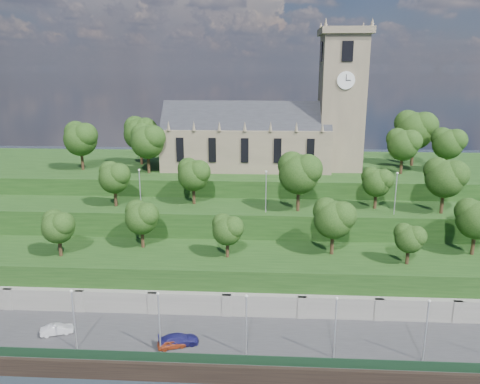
# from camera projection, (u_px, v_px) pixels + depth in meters

# --- Properties ---
(ground) EXTENTS (320.00, 320.00, 0.00)m
(ground) POSITION_uv_depth(u_px,v_px,m) (263.00, 384.00, 52.00)
(ground) COLOR #1B242B
(ground) RESTS_ON ground
(promenade) EXTENTS (160.00, 12.00, 2.00)m
(promenade) POSITION_uv_depth(u_px,v_px,m) (264.00, 345.00, 57.54)
(promenade) COLOR #2D2D30
(promenade) RESTS_ON ground
(quay_wall) EXTENTS (160.00, 0.50, 2.20)m
(quay_wall) POSITION_uv_depth(u_px,v_px,m) (263.00, 376.00, 51.67)
(quay_wall) COLOR black
(quay_wall) RESTS_ON ground
(fence) EXTENTS (160.00, 0.10, 1.20)m
(fence) POSITION_uv_depth(u_px,v_px,m) (263.00, 361.00, 51.92)
(fence) COLOR #15311D
(fence) RESTS_ON promenade
(retaining_wall) EXTENTS (160.00, 2.10, 5.00)m
(retaining_wall) POSITION_uv_depth(u_px,v_px,m) (264.00, 310.00, 62.92)
(retaining_wall) COLOR slate
(retaining_wall) RESTS_ON ground
(embankment_lower) EXTENTS (160.00, 12.00, 8.00)m
(embankment_lower) POSITION_uv_depth(u_px,v_px,m) (265.00, 281.00, 68.36)
(embankment_lower) COLOR #183612
(embankment_lower) RESTS_ON ground
(embankment_upper) EXTENTS (160.00, 10.00, 12.00)m
(embankment_upper) POSITION_uv_depth(u_px,v_px,m) (265.00, 241.00, 78.46)
(embankment_upper) COLOR #183612
(embankment_upper) RESTS_ON ground
(hilltop) EXTENTS (160.00, 32.00, 15.00)m
(hilltop) POSITION_uv_depth(u_px,v_px,m) (266.00, 199.00, 98.35)
(hilltop) COLOR #183612
(hilltop) RESTS_ON ground
(church) EXTENTS (38.60, 12.35, 27.60)m
(church) POSITION_uv_depth(u_px,v_px,m) (271.00, 130.00, 90.60)
(church) COLOR #6C604C
(church) RESTS_ON hilltop
(trees_lower) EXTENTS (64.70, 9.03, 8.25)m
(trees_lower) POSITION_uv_depth(u_px,v_px,m) (291.00, 221.00, 66.35)
(trees_lower) COLOR black
(trees_lower) RESTS_ON embankment_lower
(trees_upper) EXTENTS (58.30, 8.76, 9.47)m
(trees_upper) POSITION_uv_depth(u_px,v_px,m) (296.00, 175.00, 74.15)
(trees_upper) COLOR black
(trees_upper) RESTS_ON embankment_upper
(trees_hilltop) EXTENTS (75.96, 16.81, 11.08)m
(trees_hilltop) POSITION_uv_depth(u_px,v_px,m) (272.00, 135.00, 90.03)
(trees_hilltop) COLOR black
(trees_hilltop) RESTS_ON hilltop
(lamp_posts_promenade) EXTENTS (60.36, 0.36, 7.63)m
(lamp_posts_promenade) POSITION_uv_depth(u_px,v_px,m) (246.00, 320.00, 52.89)
(lamp_posts_promenade) COLOR #B2B2B7
(lamp_posts_promenade) RESTS_ON promenade
(lamp_posts_upper) EXTENTS (40.36, 0.36, 6.75)m
(lamp_posts_upper) POSITION_uv_depth(u_px,v_px,m) (266.00, 188.00, 73.03)
(lamp_posts_upper) COLOR #B2B2B7
(lamp_posts_upper) RESTS_ON embankment_upper
(car_left) EXTENTS (3.67, 2.47, 1.16)m
(car_left) POSITION_uv_depth(u_px,v_px,m) (172.00, 343.00, 55.23)
(car_left) COLOR #953718
(car_left) RESTS_ON promenade
(car_middle) EXTENTS (4.07, 2.62, 1.27)m
(car_middle) POSITION_uv_depth(u_px,v_px,m) (57.00, 329.00, 58.06)
(car_middle) COLOR #AEAEB3
(car_middle) RESTS_ON promenade
(car_right) EXTENTS (5.16, 3.33, 1.39)m
(car_right) POSITION_uv_depth(u_px,v_px,m) (179.00, 340.00, 55.74)
(car_right) COLOR #181752
(car_right) RESTS_ON promenade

